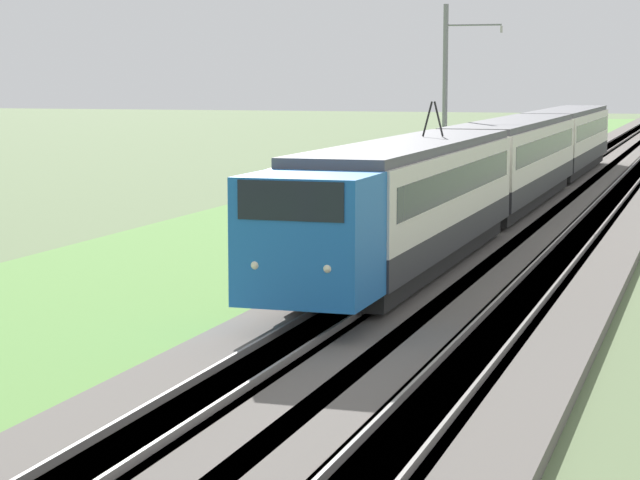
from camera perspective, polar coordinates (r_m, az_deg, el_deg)
The scene contains 7 objects.
ballast_main at distance 56.58m, azimuth 9.18°, elevation 1.61°, with size 240.00×4.40×0.30m.
ballast_adjacent at distance 56.14m, azimuth 13.08°, elevation 1.47°, with size 240.00×4.40×0.30m.
track_main at distance 56.58m, azimuth 9.18°, elevation 1.62°, with size 240.00×1.57×0.45m.
track_adjacent at distance 56.14m, azimuth 13.08°, elevation 1.48°, with size 240.00×1.57×0.45m.
grass_verge at distance 57.93m, azimuth 2.70°, elevation 1.74°, with size 240.00×12.17×0.12m.
passenger_train at distance 54.47m, azimuth 8.92°, elevation 3.75°, with size 58.69×2.91×5.09m.
catenary_mast_mid at distance 54.55m, azimuth 5.79°, elevation 6.15°, with size 0.22×2.56×8.93m.
Camera 1 is at (-5.67, -8.35, 5.83)m, focal length 70.00 mm.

